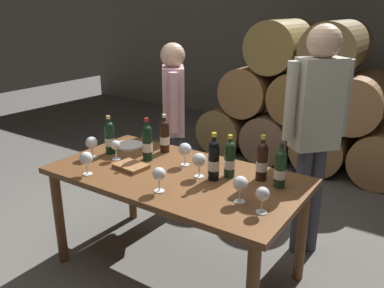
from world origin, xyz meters
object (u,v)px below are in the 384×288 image
at_px(wine_glass_3, 199,160).
at_px(wine_bottle_1, 165,136).
at_px(wine_bottle_5, 214,160).
at_px(wine_glass_6, 86,159).
at_px(wine_bottle_4, 147,142).
at_px(wine_glass_0, 159,175).
at_px(tasting_notebook, 131,166).
at_px(wine_glass_7, 240,184).
at_px(wine_glass_5, 116,146).
at_px(serving_plate, 128,145).
at_px(taster_seated_left, 174,115).
at_px(wine_bottle_2, 262,161).
at_px(wine_glass_2, 185,150).
at_px(wine_bottle_6, 280,169).
at_px(wine_bottle_0, 230,159).
at_px(wine_glass_4, 263,195).
at_px(dining_table, 176,186).
at_px(wine_bottle_3, 110,137).
at_px(sommelier_presenting, 316,123).
at_px(wine_glass_1, 92,143).

bearing_deg(wine_glass_3, wine_bottle_1, 151.91).
height_order(wine_bottle_5, wine_glass_6, wine_bottle_5).
relative_size(wine_glass_3, wine_glass_6, 1.03).
relative_size(wine_bottle_4, wine_glass_0, 2.04).
distance_m(wine_bottle_1, tasting_notebook, 0.41).
distance_m(wine_glass_3, wine_glass_7, 0.42).
distance_m(wine_bottle_1, wine_glass_5, 0.38).
distance_m(serving_plate, taster_seated_left, 0.52).
relative_size(wine_bottle_4, taster_seated_left, 0.21).
bearing_deg(wine_bottle_4, wine_bottle_2, 9.17).
relative_size(wine_bottle_2, serving_plate, 1.25).
bearing_deg(wine_glass_2, wine_bottle_6, 2.28).
relative_size(wine_bottle_0, wine_glass_0, 1.85).
relative_size(wine_bottle_1, wine_glass_4, 1.98).
xyz_separation_m(dining_table, wine_bottle_0, (0.33, 0.15, 0.22)).
distance_m(wine_bottle_5, wine_glass_4, 0.50).
bearing_deg(wine_glass_3, serving_plate, 166.19).
bearing_deg(wine_glass_4, wine_bottle_6, 97.15).
bearing_deg(wine_bottle_3, wine_glass_0, -23.65).
bearing_deg(wine_bottle_6, wine_glass_5, -169.63).
distance_m(tasting_notebook, sommelier_presenting, 1.33).
height_order(wine_bottle_1, wine_glass_4, wine_bottle_1).
distance_m(wine_bottle_4, sommelier_presenting, 1.21).
bearing_deg(wine_bottle_3, wine_bottle_1, 38.24).
relative_size(wine_bottle_6, wine_glass_7, 1.76).
height_order(wine_bottle_3, wine_glass_5, wine_bottle_3).
bearing_deg(wine_glass_3, sommelier_presenting, 53.80).
distance_m(wine_bottle_1, wine_bottle_6, 0.98).
xyz_separation_m(wine_glass_2, wine_glass_4, (0.73, -0.33, -0.01)).
bearing_deg(wine_glass_3, wine_glass_2, 148.96).
height_order(wine_bottle_4, wine_glass_1, wine_bottle_4).
xyz_separation_m(wine_glass_1, wine_glass_5, (0.17, 0.07, -0.01)).
distance_m(wine_bottle_2, wine_bottle_5, 0.31).
height_order(wine_bottle_0, tasting_notebook, wine_bottle_0).
bearing_deg(wine_glass_0, tasting_notebook, 155.30).
xyz_separation_m(wine_bottle_1, wine_glass_2, (0.28, -0.14, -0.01)).
height_order(wine_bottle_1, tasting_notebook, wine_bottle_1).
bearing_deg(wine_glass_0, dining_table, 106.25).
bearing_deg(serving_plate, wine_glass_2, -7.55).
height_order(tasting_notebook, sommelier_presenting, sommelier_presenting).
bearing_deg(wine_bottle_4, wine_glass_6, -110.76).
xyz_separation_m(wine_bottle_5, serving_plate, (-0.90, 0.18, -0.13)).
distance_m(wine_bottle_2, wine_glass_1, 1.25).
bearing_deg(tasting_notebook, wine_glass_4, 1.36).
height_order(wine_bottle_5, wine_glass_1, wine_bottle_5).
bearing_deg(wine_bottle_5, wine_glass_7, -33.17).
bearing_deg(wine_glass_2, wine_glass_7, -26.47).
xyz_separation_m(wine_bottle_3, serving_plate, (0.00, 0.20, -0.12)).
bearing_deg(dining_table, taster_seated_left, 126.85).
height_order(wine_bottle_0, serving_plate, wine_bottle_0).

